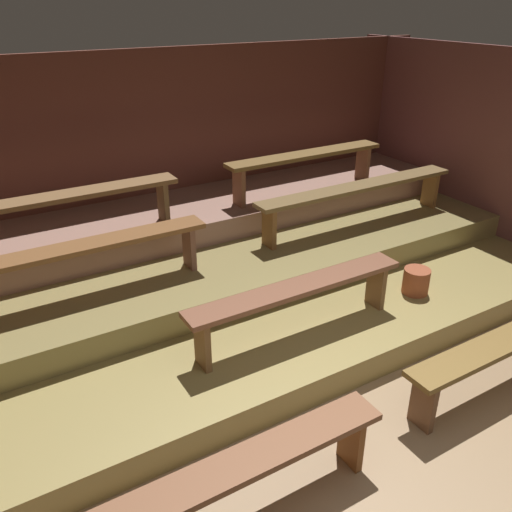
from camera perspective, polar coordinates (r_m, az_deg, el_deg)
The scene contains 13 objects.
ground at distance 4.86m, azimuth 1.18°, elevation -8.58°, with size 7.05×5.00×0.08m, color #997A56.
wall_back at distance 6.11m, azimuth -9.48°, elevation 10.73°, with size 7.05×0.06×2.27m, color brown.
platform_lower at distance 5.17m, azimuth -1.99°, elevation -4.13°, with size 6.25×3.11×0.24m, color #99864B.
platform_middle at distance 5.46m, azimuth -4.61°, elevation 0.41°, with size 6.25×2.09×0.24m, color olive.
platform_upper at distance 5.76m, azimuth -6.86°, elevation 4.40°, with size 6.25×1.13×0.24m, color #9C7161.
bench_floor_left at distance 3.17m, azimuth -1.48°, elevation -22.35°, with size 1.83×0.25×0.45m.
bench_floor_right at distance 4.42m, azimuth 25.03°, elevation -9.08°, with size 1.83×0.25×0.45m.
bench_lower_center at distance 4.22m, azimuth 4.54°, elevation -4.15°, with size 1.93×0.25×0.45m.
bench_middle_left at distance 4.49m, azimuth -20.47°, elevation -0.18°, with size 2.48×0.25×0.45m.
bench_middle_right at distance 5.77m, azimuth 10.98°, elevation 6.86°, with size 2.48×0.25×0.45m.
bench_upper_left at distance 4.99m, azimuth -19.24°, elevation 5.57°, with size 1.94×0.25×0.45m.
bench_upper_right at distance 5.97m, azimuth 5.37°, elevation 10.24°, with size 1.94×0.25×0.45m.
pail_lower at distance 5.12m, azimuth 16.90°, elevation -2.60°, with size 0.24×0.24×0.24m, color #9E4C2D.
Camera 1 is at (-2.12, -1.28, 2.75)m, focal length 37.03 mm.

